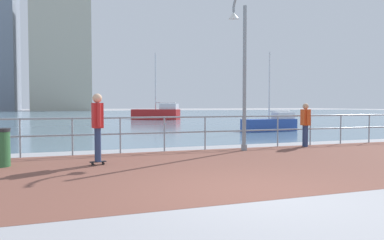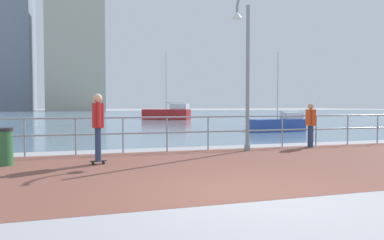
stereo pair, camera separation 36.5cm
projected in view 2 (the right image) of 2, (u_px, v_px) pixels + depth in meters
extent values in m
plane|color=#9E9EA3|center=(108.00, 117.00, 44.25)|extent=(220.00, 220.00, 0.00)
cube|color=brown|center=(195.00, 167.00, 8.36)|extent=(28.00, 6.19, 0.01)
cube|color=slate|center=(104.00, 115.00, 54.42)|extent=(180.00, 88.00, 0.00)
cylinder|color=#8C99A3|center=(25.00, 138.00, 10.10)|extent=(0.05, 0.05, 1.10)
cylinder|color=#8C99A3|center=(76.00, 136.00, 10.50)|extent=(0.05, 0.05, 1.10)
cylinder|color=#8C99A3|center=(123.00, 135.00, 10.90)|extent=(0.05, 0.05, 1.10)
cylinder|color=#8C99A3|center=(167.00, 134.00, 11.30)|extent=(0.05, 0.05, 1.10)
cylinder|color=#8C99A3|center=(208.00, 133.00, 11.69)|extent=(0.05, 0.05, 1.10)
cylinder|color=#8C99A3|center=(246.00, 132.00, 12.09)|extent=(0.05, 0.05, 1.10)
cylinder|color=#8C99A3|center=(282.00, 131.00, 12.49)|extent=(0.05, 0.05, 1.10)
cylinder|color=#8C99A3|center=(316.00, 131.00, 12.89)|extent=(0.05, 0.05, 1.10)
cylinder|color=#8C99A3|center=(348.00, 130.00, 13.28)|extent=(0.05, 0.05, 1.10)
cylinder|color=#8C99A3|center=(377.00, 129.00, 13.68)|extent=(0.05, 0.05, 1.10)
cylinder|color=#8C99A3|center=(167.00, 117.00, 11.27)|extent=(25.20, 0.06, 0.06)
cylinder|color=#8C99A3|center=(167.00, 133.00, 11.29)|extent=(25.20, 0.06, 0.06)
cylinder|color=gray|center=(247.00, 148.00, 11.46)|extent=(0.19, 0.19, 0.20)
cylinder|color=gray|center=(248.00, 78.00, 11.37)|extent=(0.12, 0.12, 4.71)
cylinder|color=gray|center=(238.00, 4.00, 11.70)|extent=(0.12, 0.15, 0.19)
cylinder|color=gray|center=(237.00, 9.00, 11.73)|extent=(0.11, 0.11, 0.17)
cone|color=silver|center=(237.00, 15.00, 11.73)|extent=(0.36, 0.36, 0.22)
cylinder|color=black|center=(93.00, 164.00, 8.73)|extent=(0.06, 0.04, 0.06)
cylinder|color=black|center=(93.00, 163.00, 8.81)|extent=(0.06, 0.04, 0.06)
cylinder|color=black|center=(104.00, 163.00, 8.83)|extent=(0.06, 0.04, 0.06)
cylinder|color=black|center=(103.00, 163.00, 8.90)|extent=(0.06, 0.04, 0.06)
cube|color=black|center=(98.00, 161.00, 8.82)|extent=(0.41, 0.15, 0.02)
cylinder|color=navy|center=(99.00, 145.00, 8.73)|extent=(0.14, 0.14, 0.83)
cylinder|color=navy|center=(98.00, 144.00, 8.87)|extent=(0.14, 0.14, 0.83)
cube|color=red|center=(98.00, 115.00, 8.77)|extent=(0.27, 0.36, 0.62)
cylinder|color=red|center=(99.00, 115.00, 8.56)|extent=(0.10, 0.10, 0.59)
cylinder|color=red|center=(97.00, 114.00, 8.98)|extent=(0.10, 0.10, 0.59)
sphere|color=#DBAD89|center=(98.00, 98.00, 8.75)|extent=(0.23, 0.23, 0.23)
cylinder|color=navy|center=(310.00, 136.00, 12.50)|extent=(0.15, 0.15, 0.77)
cylinder|color=navy|center=(311.00, 137.00, 12.34)|extent=(0.15, 0.15, 0.77)
cube|color=#D84C1E|center=(311.00, 117.00, 12.39)|extent=(0.31, 0.38, 0.57)
cylinder|color=#D84C1E|center=(308.00, 117.00, 12.62)|extent=(0.11, 0.11, 0.54)
cylinder|color=#D84C1E|center=(313.00, 117.00, 12.16)|extent=(0.11, 0.11, 0.54)
sphere|color=tan|center=(311.00, 106.00, 12.38)|extent=(0.21, 0.21, 0.21)
cylinder|color=#2D6638|center=(3.00, 148.00, 8.63)|extent=(0.44, 0.44, 0.85)
cylinder|color=#262628|center=(3.00, 129.00, 8.61)|extent=(0.46, 0.46, 0.08)
cube|color=#284799|center=(277.00, 125.00, 19.96)|extent=(3.29, 1.23, 0.69)
cube|color=silver|center=(292.00, 116.00, 20.28)|extent=(1.21, 0.78, 0.38)
cylinder|color=silver|center=(278.00, 85.00, 19.86)|extent=(0.08, 0.08, 3.84)
cylinder|color=silver|center=(288.00, 111.00, 20.18)|extent=(1.45, 0.17, 0.06)
cube|color=#B21E1E|center=(166.00, 114.00, 36.76)|extent=(4.96, 4.02, 1.06)
cube|color=silver|center=(180.00, 107.00, 36.29)|extent=(2.07, 1.88, 0.59)
cylinder|color=silver|center=(166.00, 81.00, 36.61)|extent=(0.12, 0.12, 5.88)
cylinder|color=silver|center=(176.00, 103.00, 36.39)|extent=(1.90, 1.32, 0.09)
cube|color=#B2AD99|center=(76.00, 57.00, 96.43)|extent=(15.02, 13.07, 29.30)
cube|color=gray|center=(75.00, 0.00, 95.77)|extent=(6.01, 5.23, 2.00)
cube|color=slate|center=(10.00, 25.00, 96.66)|extent=(11.29, 13.59, 47.48)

